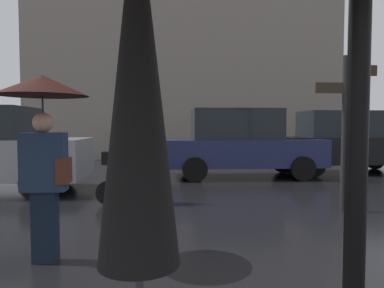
% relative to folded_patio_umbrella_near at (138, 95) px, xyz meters
% --- Properties ---
extents(folded_patio_umbrella_near, '(0.37, 0.37, 2.46)m').
position_rel_folded_patio_umbrella_near_xyz_m(folded_patio_umbrella_near, '(0.00, 0.00, 0.00)').
color(folded_patio_umbrella_near, black).
rests_on(folded_patio_umbrella_near, ground).
extents(pedestrian_with_umbrella, '(0.98, 0.98, 2.05)m').
position_rel_folded_patio_umbrella_near_xyz_m(pedestrian_with_umbrella, '(-1.21, 2.58, -0.05)').
color(pedestrian_with_umbrella, black).
rests_on(pedestrian_with_umbrella, ground).
extents(parked_scooter, '(1.33, 0.32, 1.23)m').
position_rel_folded_patio_umbrella_near_xyz_m(parked_scooter, '(-0.60, 5.42, -1.08)').
color(parked_scooter, black).
rests_on(parked_scooter, ground).
extents(parked_car_left, '(4.50, 1.83, 1.97)m').
position_rel_folded_patio_umbrella_near_xyz_m(parked_car_left, '(2.25, 8.81, -0.64)').
color(parked_car_left, '#1E234C').
rests_on(parked_car_left, ground).
extents(parked_car_distant, '(4.36, 1.83, 1.94)m').
position_rel_folded_patio_umbrella_near_xyz_m(parked_car_distant, '(5.75, 9.54, -0.66)').
color(parked_car_distant, black).
rests_on(parked_car_distant, ground).
extents(street_signpost, '(1.08, 0.08, 2.70)m').
position_rel_folded_patio_umbrella_near_xyz_m(street_signpost, '(3.17, 4.57, 0.01)').
color(street_signpost, black).
rests_on(street_signpost, ground).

